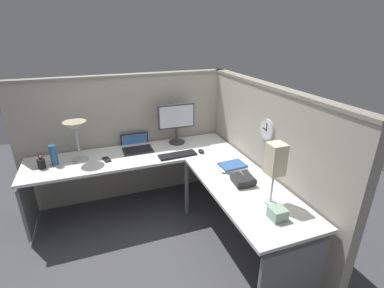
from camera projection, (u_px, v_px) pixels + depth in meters
ground_plane at (178, 224)px, 3.22m from camera, size 6.80×6.80×0.00m
cubicle_wall_back at (129, 137)px, 3.56m from camera, size 2.57×0.12×1.58m
cubicle_wall_right at (263, 159)px, 2.97m from camera, size 0.12×2.37×1.58m
desk at (165, 180)px, 2.89m from camera, size 2.35×2.15×0.73m
monitor at (176, 121)px, 3.45m from camera, size 0.46×0.20×0.50m
laptop at (136, 146)px, 3.41m from camera, size 0.34×0.38×0.22m
keyboard at (177, 155)px, 3.19m from camera, size 0.44×0.16×0.02m
computer_mouse at (201, 151)px, 3.28m from camera, size 0.06×0.10×0.03m
desk_lamp_dome at (75, 129)px, 2.95m from camera, size 0.24×0.24×0.44m
pen_cup at (41, 164)px, 2.90m from camera, size 0.08×0.08×0.18m
cell_phone at (107, 160)px, 3.10m from camera, size 0.10×0.16×0.01m
thermos_flask at (54, 155)px, 2.95m from camera, size 0.07×0.07×0.22m
office_phone at (243, 180)px, 2.61m from camera, size 0.21×0.22×0.11m
book_stack at (231, 166)px, 2.91m from camera, size 0.30×0.23×0.04m
desk_lamp_paper at (275, 161)px, 2.20m from camera, size 0.13×0.13×0.53m
tissue_box at (277, 213)px, 2.13m from camera, size 0.12×0.12×0.09m
wall_clock at (267, 130)px, 2.73m from camera, size 0.04×0.22×0.22m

